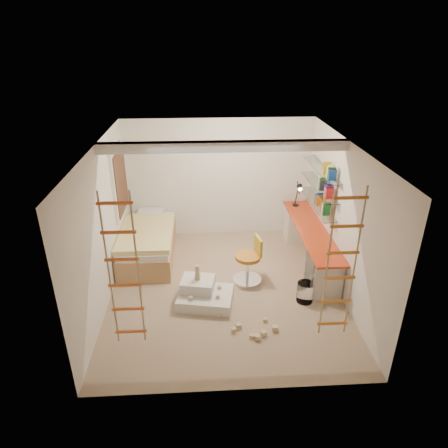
{
  "coord_description": "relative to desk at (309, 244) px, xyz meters",
  "views": [
    {
      "loc": [
        -0.37,
        -5.94,
        4.15
      ],
      "look_at": [
        0.0,
        0.3,
        1.15
      ],
      "focal_mm": 32.0,
      "sensor_mm": 36.0,
      "label": 1
    }
  ],
  "objects": [
    {
      "name": "books",
      "position": [
        0.15,
        0.27,
        1.18
      ],
      "size": [
        0.14,
        0.58,
        0.92
      ],
      "color": "#1E722D",
      "rests_on": "shelves"
    },
    {
      "name": "floor",
      "position": [
        -1.72,
        -0.86,
        -0.4
      ],
      "size": [
        4.5,
        4.5,
        0.0
      ],
      "primitive_type": "plane",
      "color": "#947C5F",
      "rests_on": "ground"
    },
    {
      "name": "toy_blocks",
      "position": [
        -1.7,
        -1.64,
        -0.22
      ],
      "size": [
        1.35,
        1.16,
        0.67
      ],
      "color": "#CCB284",
      "rests_on": "floor"
    },
    {
      "name": "bed",
      "position": [
        -3.2,
        0.36,
        -0.07
      ],
      "size": [
        1.02,
        2.0,
        0.69
      ],
      "color": "#AD7F51",
      "rests_on": "floor"
    },
    {
      "name": "rope_ladder_left",
      "position": [
        -3.07,
        -2.61,
        1.11
      ],
      "size": [
        0.41,
        0.04,
        2.13
      ],
      "primitive_type": null,
      "color": "#E15626",
      "rests_on": "ceiling"
    },
    {
      "name": "play_platform",
      "position": [
        -2.1,
        -1.21,
        -0.25
      ],
      "size": [
        1.01,
        0.85,
        0.4
      ],
      "color": "silver",
      "rests_on": "floor"
    },
    {
      "name": "ceiling_beam",
      "position": [
        -1.72,
        -0.56,
        2.12
      ],
      "size": [
        4.0,
        0.18,
        0.16
      ],
      "primitive_type": "cube",
      "color": "white",
      "rests_on": "ceiling"
    },
    {
      "name": "window_blind",
      "position": [
        -3.65,
        0.64,
        1.15
      ],
      "size": [
        0.02,
        1.0,
        1.2
      ],
      "primitive_type": "cube",
      "color": "#4C2D1E",
      "rests_on": "window_frame"
    },
    {
      "name": "swivel_chair",
      "position": [
        -1.26,
        -0.63,
        -0.08
      ],
      "size": [
        0.61,
        0.61,
        0.89
      ],
      "color": "#B66D23",
      "rests_on": "floor"
    },
    {
      "name": "rope_ladder_right",
      "position": [
        -0.37,
        -2.61,
        1.11
      ],
      "size": [
        0.41,
        0.04,
        2.13
      ],
      "primitive_type": null,
      "color": "orange",
      "rests_on": "ceiling"
    },
    {
      "name": "shelves",
      "position": [
        0.15,
        0.27,
        1.1
      ],
      "size": [
        0.25,
        1.8,
        0.71
      ],
      "color": "white",
      "rests_on": "wall_right"
    },
    {
      "name": "window_frame",
      "position": [
        -3.69,
        0.64,
        1.15
      ],
      "size": [
        0.06,
        1.15,
        1.35
      ],
      "primitive_type": "cube",
      "color": "white",
      "rests_on": "wall_left"
    },
    {
      "name": "task_lamp",
      "position": [
        -0.05,
        0.96,
        0.73
      ],
      "size": [
        0.14,
        0.36,
        0.57
      ],
      "color": "black",
      "rests_on": "desk"
    },
    {
      "name": "waste_bin",
      "position": [
        -0.38,
        -1.29,
        -0.23
      ],
      "size": [
        0.28,
        0.28,
        0.36
      ],
      "primitive_type": "cylinder",
      "color": "white",
      "rests_on": "floor"
    },
    {
      "name": "desk",
      "position": [
        0.0,
        0.0,
        0.0
      ],
      "size": [
        0.56,
        2.8,
        0.75
      ],
      "color": "red",
      "rests_on": "floor"
    }
  ]
}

